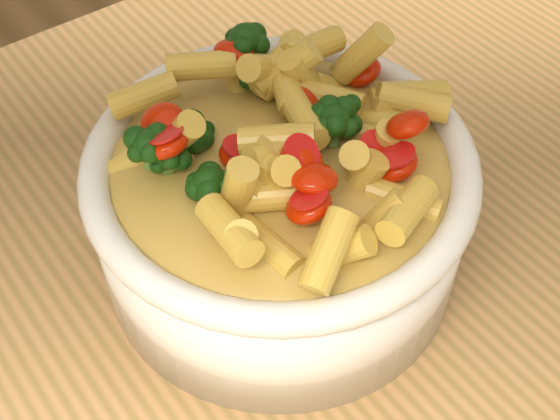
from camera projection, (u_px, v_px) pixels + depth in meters
table at (279, 355)px, 0.66m from camera, size 1.20×0.80×0.90m
serving_bowl at (280, 209)px, 0.56m from camera, size 0.27×0.27×0.12m
pasta_salad at (280, 135)px, 0.51m from camera, size 0.21×0.21×0.05m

